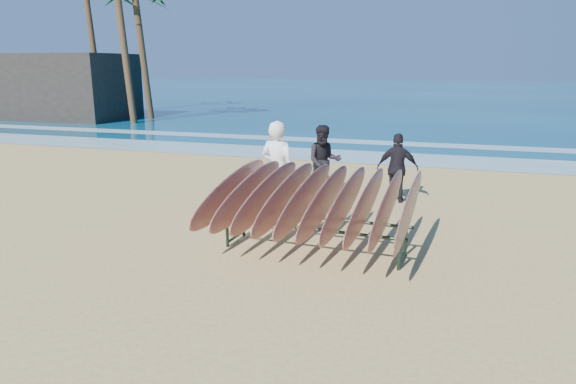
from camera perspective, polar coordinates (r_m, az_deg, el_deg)
name	(u,v)px	position (r m, az deg, el deg)	size (l,w,h in m)	color
ground	(273,260)	(8.42, -1.64, -7.55)	(120.00, 120.00, 0.00)	tan
ocean	(428,92)	(62.53, 15.28, 10.65)	(160.00, 160.00, 0.00)	navy
foam_near	(368,157)	(17.86, 8.87, 3.86)	(160.00, 160.00, 0.00)	white
foam_far	(381,143)	(21.28, 10.32, 5.41)	(160.00, 160.00, 0.00)	white
surfboard_rack	(315,200)	(8.53, 2.98, -0.87)	(3.35, 3.17, 1.46)	#1B2B22
person_white	(278,170)	(10.39, -1.17, 2.41)	(0.73, 0.48, 2.01)	white
person_dark_a	(324,161)	(12.22, 4.01, 3.42)	(0.83, 0.65, 1.72)	black
person_dark_b	(398,168)	(11.95, 12.07, 2.60)	(0.93, 0.39, 1.59)	black
building	(58,86)	(33.50, -24.16, 10.65)	(8.32, 4.62, 3.70)	#2D2823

